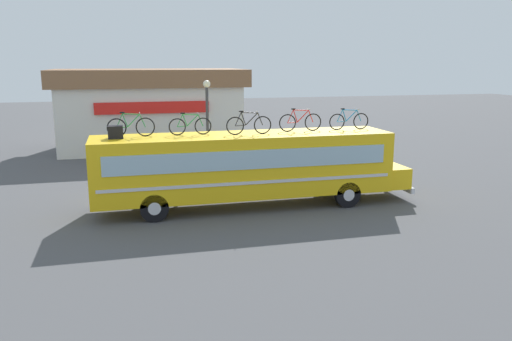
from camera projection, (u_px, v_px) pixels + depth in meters
The scene contains 10 objects.
ground_plane at pixel (244, 207), 20.69m from camera, with size 120.00×120.00×0.00m, color #4C4C4F.
bus at pixel (249, 165), 20.38m from camera, with size 12.79×2.53×2.94m.
luggage_bag_1 at pixel (116, 132), 18.91m from camera, with size 0.54×0.41×0.47m, color black.
rooftop_bicycle_1 at pixel (131, 126), 19.29m from camera, with size 1.77×0.44×0.95m.
rooftop_bicycle_2 at pixel (190, 125), 19.80m from camera, with size 1.65×0.44×0.88m.
rooftop_bicycle_3 at pixel (249, 125), 19.92m from camera, with size 1.80×0.44×0.93m.
rooftop_bicycle_4 at pixel (300, 122), 20.83m from camera, with size 1.80×0.44×0.94m.
rooftop_bicycle_5 at pixel (349, 121), 21.32m from camera, with size 1.75×0.44×0.90m.
roadside_building at pixel (150, 108), 34.19m from camera, with size 12.31×6.55×5.21m.
street_lamp at pixel (207, 117), 25.11m from camera, with size 0.36×0.36×4.83m.
Camera 1 is at (-4.58, -19.41, 5.73)m, focal length 36.15 mm.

